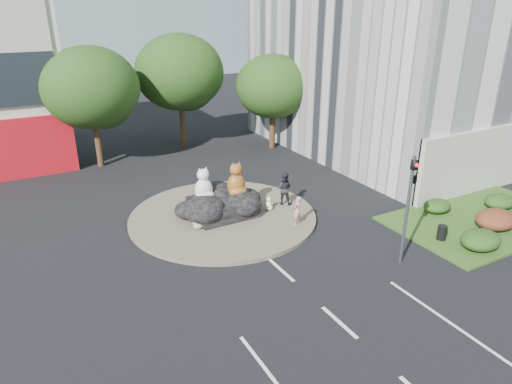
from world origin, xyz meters
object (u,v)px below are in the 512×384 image
cat_tabby (236,179)px  pedestrian_dark (284,188)px  cat_white (203,184)px  litter_bin (442,233)px  kitten_calico (198,219)px  pedestrian_pink (297,210)px  kitten_white (269,203)px

cat_tabby → pedestrian_dark: size_ratio=1.03×
cat_white → pedestrian_dark: bearing=-9.1°
litter_bin → kitten_calico: bearing=146.2°
pedestrian_pink → litter_bin: (5.31, -4.62, -0.49)m
kitten_calico → kitten_white: (4.26, 0.20, -0.11)m
kitten_calico → pedestrian_pink: bearing=-11.6°
cat_white → kitten_calico: size_ratio=1.84×
cat_tabby → kitten_white: bearing=-21.7°
kitten_calico → kitten_white: kitten_calico is taller
cat_tabby → pedestrian_dark: cat_tabby is taller
cat_white → kitten_white: bearing=-16.2°
kitten_white → pedestrian_pink: (0.38, -2.25, 0.38)m
litter_bin → pedestrian_dark: bearing=122.4°
cat_tabby → kitten_white: size_ratio=2.47×
cat_white → pedestrian_dark: cat_white is taller
cat_white → pedestrian_pink: 5.05m
pedestrian_dark → kitten_white: bearing=54.5°
kitten_calico → litter_bin: 11.98m
cat_white → pedestrian_pink: size_ratio=1.21×
cat_white → pedestrian_dark: (4.56, -0.65, -0.89)m
cat_white → pedestrian_pink: cat_white is taller
pedestrian_dark → litter_bin: 8.49m
pedestrian_pink → litter_bin: pedestrian_pink is taller
cat_white → kitten_white: size_ratio=2.38×
pedestrian_pink → pedestrian_dark: pedestrian_dark is taller
cat_tabby → pedestrian_pink: size_ratio=1.25×
cat_tabby → pedestrian_pink: (2.01, -2.93, -1.09)m
cat_tabby → pedestrian_dark: 2.97m
cat_white → litter_bin: 12.08m
pedestrian_pink → litter_bin: bearing=116.3°
pedestrian_dark → cat_tabby: bearing=33.0°
litter_bin → pedestrian_pink: bearing=139.0°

